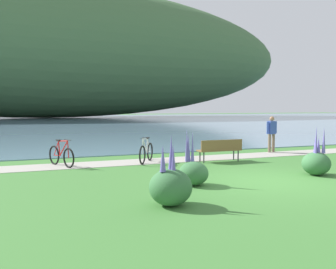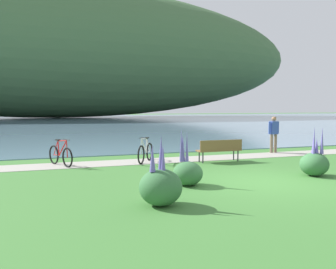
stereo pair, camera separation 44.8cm
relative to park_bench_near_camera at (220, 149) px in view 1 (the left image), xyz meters
name	(u,v)px [view 1 (the left image)]	position (x,y,z in m)	size (l,w,h in m)	color
ground_plane	(269,182)	(-0.60, -3.90, -0.52)	(200.00, 200.00, 0.00)	#3D7533
bay_water	(73,121)	(-0.60, 43.17, -0.50)	(180.00, 80.00, 0.04)	#6B8EA8
distant_hillside	(46,51)	(-3.14, 61.83, 12.31)	(101.57, 28.00, 25.57)	#42663D
shoreline_path	(195,159)	(-0.60, 1.09, -0.52)	(60.00, 1.50, 0.01)	#A39E93
park_bench_near_camera	(220,149)	(0.00, 0.00, 0.00)	(1.80, 0.48, 0.88)	brown
bicycle_leaning_near_bench	(61,155)	(-5.94, 1.08, -0.12)	(0.77, 1.65, 1.01)	black
bicycle_beside_path	(146,152)	(-2.78, 0.86, -0.12)	(1.04, 1.50, 1.01)	black
person_at_shoreline	(272,132)	(3.72, 1.72, 0.46)	(0.61, 0.26, 1.71)	#72604C
echium_bush_beside_closest	(193,172)	(-2.85, -3.56, -0.14)	(0.83, 0.83, 1.55)	#386B3D
echium_bush_mid_cluster	(171,186)	(-4.20, -5.28, -0.09)	(0.95, 0.95, 1.56)	#386B3D
echium_bush_far_cluster	(316,162)	(1.43, -3.60, -0.12)	(0.88, 0.88, 1.56)	#386B3D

